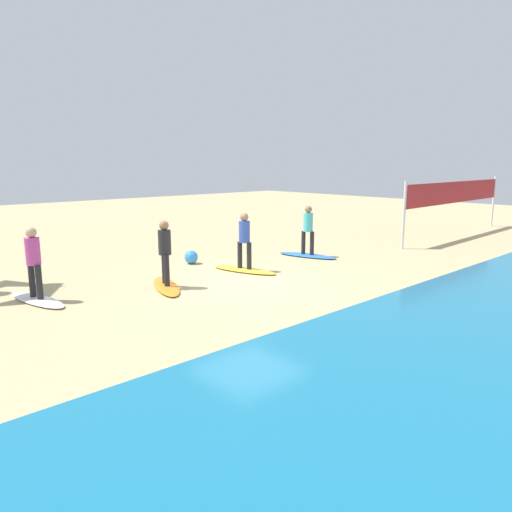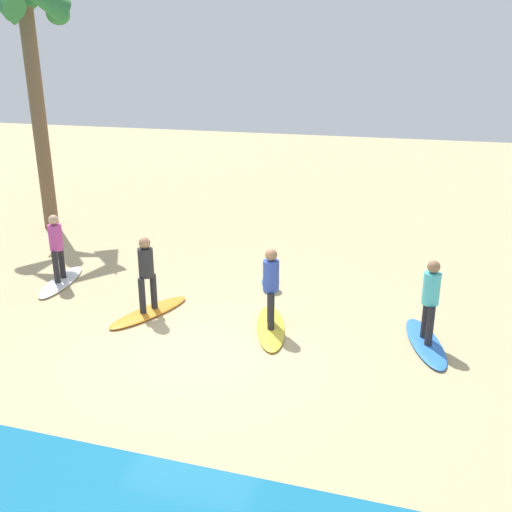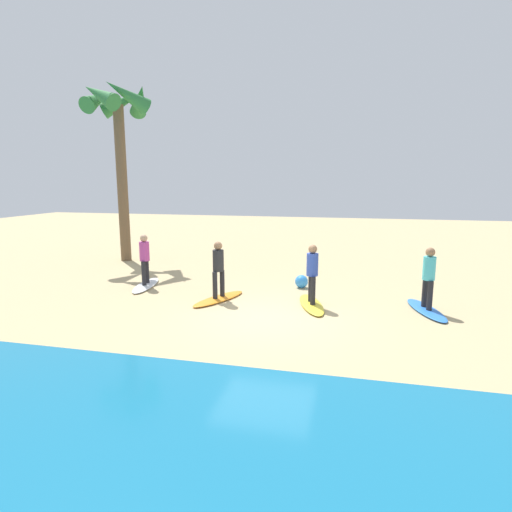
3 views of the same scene
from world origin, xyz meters
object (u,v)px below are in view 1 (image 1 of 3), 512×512
Objects in this scene: surfer_blue at (308,226)px; surfboard_white at (37,300)px; surfboard_orange at (166,286)px; surfer_orange at (165,248)px; surfer_yellow at (244,237)px; volleyball_net at (456,195)px; surfboard_blue at (307,255)px; beach_ball at (191,257)px; surfboard_yellow at (245,270)px; surfer_white at (33,258)px.

surfer_blue is 8.67m from surfboard_white.
surfer_orange is at bearing -67.59° from surfboard_orange.
surfer_yellow is 2.88m from surfboard_orange.
surfer_orange is at bearing -3.99° from volleyball_net.
surfboard_blue is 3.97m from beach_ball.
surfer_yellow is at bearing 113.18° from surfboard_orange.
volleyball_net reaches higher than surfboard_blue.
surfer_yellow is 11.33m from volleyball_net.
surfer_blue is 5.83m from surfboard_orange.
surfboard_orange is (5.74, 0.25, -0.99)m from surfer_blue.
surfboard_white is at bearing 11.48° from beach_ball.
surfboard_white is (2.85, -0.97, -0.99)m from surfer_orange.
surfboard_blue is 1.00× the size of surfboard_yellow.
surfer_blue is at bearing -175.96° from surfer_yellow.
beach_ball is at bearing -137.53° from surfer_orange.
surfer_orange is 0.18× the size of volleyball_net.
surfer_blue is 3.04m from surfer_yellow.
beach_ball is at bearing -74.81° from surfer_yellow.
surfboard_orange is 4.96× the size of beach_ball.
beach_ball is (-5.02, -1.02, -0.83)m from surfer_white.
surfboard_orange is 3.01m from surfboard_white.
surfer_orange is at bearing -103.21° from surfboard_blue.
surfboard_orange is 1.00× the size of surfboard_white.
surfer_white is at bearing -4.77° from surfer_blue.
surfer_orange is (2.70, 0.04, 0.00)m from surfer_yellow.
beach_ball is at bearing -168.52° from surfer_white.
surfer_white is at bearing -18.75° from surfer_orange.
surfer_orange is 3.01m from surfer_white.
volleyball_net is (-16.81, 1.94, 1.74)m from surfboard_white.
beach_ball is at bearing 178.51° from surfboard_yellow.
surfer_yellow is at bearing -5.13° from volleyball_net.
volleyball_net reaches higher than surfer_orange.
surfer_yellow reaches higher than surfboard_yellow.
surfer_white reaches higher than surfboard_orange.
surfer_blue reaches higher than surfboard_orange.
beach_ball is (-5.02, -1.02, 0.17)m from surfboard_white.
surfboard_blue is 0.23× the size of volleyball_net.
surfer_orange is 1.00× the size of surfer_white.
surfboard_blue is 5.83m from surfer_orange.
volleyball_net reaches higher than beach_ball.
volleyball_net is at bearing 176.01° from surfer_orange.
beach_ball is (0.53, -1.95, -0.83)m from surfer_yellow.
surfer_yellow is 0.78× the size of surfboard_white.
surfboard_blue is 5.74m from surfboard_orange.
surfer_white reaches higher than surfboard_blue.
surfboard_yellow is at bearing -179.23° from surfer_orange.
surfer_blue is 1.00× the size of surfer_yellow.
surfer_orange is at bearing 61.62° from surfboard_white.
surfer_yellow is at bearing 170.48° from surfer_white.
volleyball_net is at bearing 65.82° from surfboard_blue.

